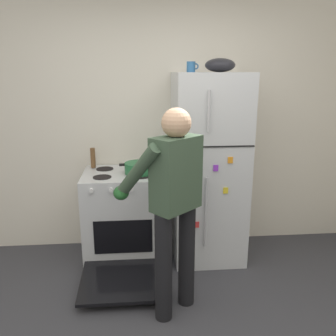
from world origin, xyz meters
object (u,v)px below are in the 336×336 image
at_px(stove_range, 124,217).
at_px(pepper_mill, 93,158).
at_px(coffee_mug, 191,67).
at_px(person_cook, 172,196).
at_px(mixing_bowl, 220,65).
at_px(red_pot, 139,168).
at_px(refrigerator, 208,169).

relative_size(stove_range, pepper_mill, 6.10).
distance_m(stove_range, pepper_mill, 0.67).
relative_size(coffee_mug, pepper_mill, 0.56).
xyz_separation_m(person_cook, pepper_mill, (-0.70, 1.06, 0.05)).
relative_size(person_cook, pepper_mill, 8.05).
bearing_deg(mixing_bowl, red_pot, -176.21).
xyz_separation_m(person_cook, red_pot, (-0.24, 0.81, -0.00)).
xyz_separation_m(refrigerator, coffee_mug, (-0.18, 0.05, 0.96)).
bearing_deg(person_cook, coffee_mug, 73.91).
height_order(stove_range, person_cook, person_cook).
xyz_separation_m(refrigerator, person_cook, (-0.44, -0.85, 0.04)).
height_order(person_cook, pepper_mill, person_cook).
bearing_deg(red_pot, stove_range, 168.62).
distance_m(red_pot, coffee_mug, 1.06).
bearing_deg(person_cook, mixing_bowl, 58.77).
bearing_deg(coffee_mug, pepper_mill, 171.10).
bearing_deg(stove_range, pepper_mill, 144.02).
height_order(stove_range, pepper_mill, pepper_mill).
bearing_deg(red_pot, refrigerator, 4.21).
distance_m(pepper_mill, mixing_bowl, 1.52).
xyz_separation_m(refrigerator, mixing_bowl, (0.08, 0.00, 0.98)).
bearing_deg(stove_range, red_pot, -11.38).
bearing_deg(person_cook, stove_range, 115.35).
height_order(stove_range, red_pot, red_pot).
xyz_separation_m(person_cook, coffee_mug, (0.26, 0.91, 0.92)).
relative_size(refrigerator, stove_range, 1.51).
bearing_deg(refrigerator, mixing_bowl, 0.22).
relative_size(stove_range, person_cook, 0.76).
distance_m(person_cook, pepper_mill, 1.27).
xyz_separation_m(stove_range, red_pot, (0.16, -0.03, 0.51)).
relative_size(red_pot, pepper_mill, 1.89).
relative_size(pepper_mill, mixing_bowl, 0.72).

